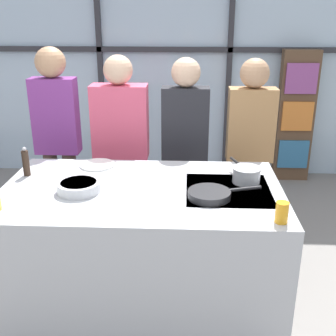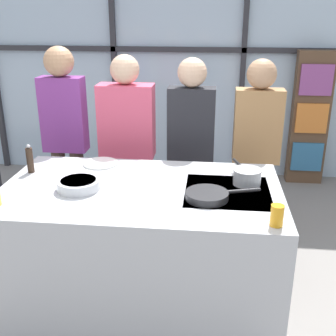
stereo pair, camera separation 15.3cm
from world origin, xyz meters
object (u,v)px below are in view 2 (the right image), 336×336
at_px(white_plate, 101,163).
at_px(frying_pan, 208,195).
at_px(spectator_far_left, 65,132).
at_px(spectator_center_right, 191,143).
at_px(mixing_bowl, 79,184).
at_px(spectator_far_right, 256,145).
at_px(juice_glass_near, 277,216).
at_px(saucepan, 247,176).
at_px(spectator_center_left, 127,143).
at_px(pepper_grinder, 30,160).

bearing_deg(white_plate, frying_pan, -33.00).
distance_m(spectator_far_left, spectator_center_right, 1.06).
bearing_deg(mixing_bowl, spectator_center_right, 56.47).
bearing_deg(mixing_bowl, spectator_far_right, 39.60).
bearing_deg(frying_pan, juice_glass_near, -39.04).
xyz_separation_m(saucepan, juice_glass_near, (0.12, -0.54, 0.00)).
distance_m(mixing_bowl, juice_glass_near, 1.21).
xyz_separation_m(spectator_far_left, spectator_far_right, (1.59, -0.00, -0.06)).
height_order(spectator_far_right, saucepan, spectator_far_right).
bearing_deg(frying_pan, spectator_far_right, 70.15).
bearing_deg(spectator_far_left, saucepan, 152.08).
height_order(spectator_center_left, pepper_grinder, spectator_center_left).
distance_m(spectator_center_left, spectator_center_right, 0.53).
bearing_deg(pepper_grinder, frying_pan, -14.03).
height_order(white_plate, juice_glass_near, juice_glass_near).
xyz_separation_m(spectator_center_left, juice_glass_near, (1.05, -1.32, 0.06)).
bearing_deg(spectator_center_left, mixing_bowl, 83.35).
relative_size(spectator_center_right, frying_pan, 3.66).
xyz_separation_m(spectator_far_left, mixing_bowl, (0.42, -0.97, -0.05)).
bearing_deg(juice_glass_near, frying_pan, 140.96).
height_order(saucepan, white_plate, saucepan).
relative_size(frying_pan, saucepan, 1.37).
xyz_separation_m(frying_pan, saucepan, (0.24, 0.25, 0.03)).
distance_m(white_plate, juice_glass_near, 1.39).
bearing_deg(white_plate, spectator_center_left, 79.76).
bearing_deg(spectator_center_right, mixing_bowl, 56.47).
distance_m(frying_pan, juice_glass_near, 0.46).
distance_m(spectator_far_right, white_plate, 1.26).
bearing_deg(pepper_grinder, mixing_bowl, -31.01).
bearing_deg(spectator_center_left, frying_pan, 123.92).
relative_size(spectator_center_right, juice_glass_near, 14.21).
bearing_deg(spectator_far_left, pepper_grinder, 90.14).
bearing_deg(spectator_far_left, frying_pan, 139.94).
height_order(spectator_far_left, white_plate, spectator_far_left).
height_order(frying_pan, pepper_grinder, pepper_grinder).
bearing_deg(juice_glass_near, pepper_grinder, 159.32).
relative_size(spectator_far_left, spectator_far_right, 1.05).
height_order(spectator_far_left, saucepan, spectator_far_left).
height_order(frying_pan, saucepan, saucepan).
bearing_deg(spectator_center_right, spectator_center_left, 0.00).
height_order(spectator_center_right, saucepan, spectator_center_right).
height_order(pepper_grinder, juice_glass_near, pepper_grinder).
relative_size(spectator_center_left, mixing_bowl, 6.19).
xyz_separation_m(spectator_far_right, frying_pan, (-0.37, -1.02, 0.01)).
relative_size(spectator_far_right, mixing_bowl, 6.12).
xyz_separation_m(spectator_center_right, white_plate, (-0.62, -0.52, -0.01)).
xyz_separation_m(spectator_center_left, pepper_grinder, (-0.53, -0.72, 0.09)).
relative_size(spectator_center_right, pepper_grinder, 8.22).
xyz_separation_m(spectator_far_right, white_plate, (-1.15, -0.52, -0.01)).
xyz_separation_m(spectator_far_right, pepper_grinder, (-1.59, -0.72, 0.07)).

